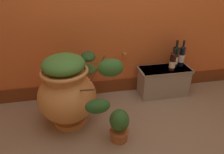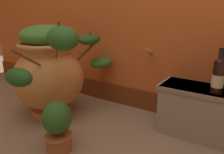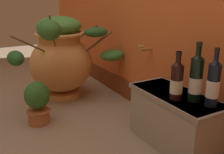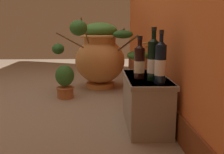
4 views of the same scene
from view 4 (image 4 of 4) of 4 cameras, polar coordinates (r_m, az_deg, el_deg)
name	(u,v)px [view 4 (image 4 of 4)]	position (r m, az deg, el deg)	size (l,w,h in m)	color
ground_plane	(41,103)	(2.54, -15.96, -5.65)	(7.00, 7.00, 0.00)	gray
terracotta_urn	(100,55)	(2.99, -2.78, 5.06)	(0.83, 1.06, 0.83)	#D68E4C
stone_ledge	(146,99)	(1.87, 7.72, -5.04)	(0.66, 0.30, 0.37)	#9E9384
wine_bottle_left	(139,61)	(1.74, 6.32, 3.66)	(0.08, 0.08, 0.30)	black
wine_bottle_middle	(161,62)	(1.59, 11.08, 3.36)	(0.07, 0.07, 0.34)	black
wine_bottle_right	(153,59)	(1.69, 9.42, 4.11)	(0.08, 0.08, 0.36)	black
potted_shrub	(65,81)	(2.61, -10.74, -0.92)	(0.19, 0.19, 0.34)	#B26638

